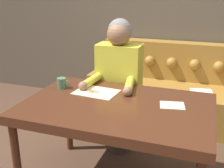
# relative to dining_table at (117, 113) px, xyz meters

# --- Properties ---
(wall_back) EXTENTS (8.00, 0.06, 2.60)m
(wall_back) POSITION_rel_dining_table_xyz_m (-0.03, 1.91, 0.62)
(wall_back) COLOR brown
(wall_back) RESTS_ON ground_plane
(dining_table) EXTENTS (1.40, 0.93, 0.75)m
(dining_table) POSITION_rel_dining_table_xyz_m (0.00, 0.00, 0.00)
(dining_table) COLOR #472314
(dining_table) RESTS_ON ground_plane
(couch) EXTENTS (1.79, 0.84, 0.92)m
(couch) POSITION_rel_dining_table_xyz_m (0.18, 1.50, -0.36)
(couch) COLOR olive
(couch) RESTS_ON ground_plane
(person) EXTENTS (0.47, 0.60, 1.31)m
(person) POSITION_rel_dining_table_xyz_m (-0.18, 0.59, -0.00)
(person) COLOR #33281E
(person) RESTS_ON ground_plane
(pattern_paper_main) EXTENTS (0.37, 0.28, 0.00)m
(pattern_paper_main) POSITION_rel_dining_table_xyz_m (-0.24, 0.17, 0.07)
(pattern_paper_main) COLOR beige
(pattern_paper_main) RESTS_ON dining_table
(pattern_paper_offcut) EXTENTS (0.20, 0.18, 0.00)m
(pattern_paper_offcut) POSITION_rel_dining_table_xyz_m (0.39, 0.10, 0.07)
(pattern_paper_offcut) COLOR beige
(pattern_paper_offcut) RESTS_ON dining_table
(scissors) EXTENTS (0.22, 0.10, 0.01)m
(scissors) POSITION_rel_dining_table_xyz_m (-0.23, 0.17, 0.07)
(scissors) COLOR silver
(scissors) RESTS_ON dining_table
(mug) EXTENTS (0.11, 0.08, 0.09)m
(mug) POSITION_rel_dining_table_xyz_m (-0.55, 0.17, 0.12)
(mug) COLOR #47704C
(mug) RESTS_ON dining_table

